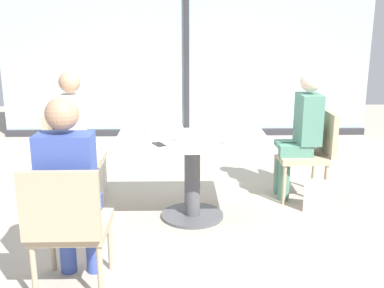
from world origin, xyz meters
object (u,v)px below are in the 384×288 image
Objects in this scene: wine_glass_3 at (150,122)px; person_far_right at (301,129)px; chair_front_left at (68,222)px; wine_glass_1 at (215,126)px; wine_glass_4 at (181,127)px; person_far_left at (79,130)px; handbag_0 at (76,200)px; dining_table_main at (192,159)px; handbag_1 at (321,197)px; chair_far_left at (69,151)px; chair_far_right at (311,149)px; wine_glass_0 at (153,118)px; person_front_left at (70,184)px; coffee_cup at (231,140)px; cell_phone_on_table at (159,144)px; wine_glass_2 at (201,120)px.

person_far_right is at bearing 16.61° from wine_glass_3.
chair_front_left is 1.49m from wine_glass_1.
person_far_right is 6.81× the size of wine_glass_4.
wine_glass_3 is (0.71, -0.43, 0.16)m from person_far_left.
person_far_left reaches higher than wine_glass_1.
wine_glass_3 is 1.00m from handbag_0.
dining_table_main is at bearing -23.48° from person_far_left.
person_far_left is 1.41m from wine_glass_1.
wine_glass_4 is 1.50m from handbag_1.
person_far_right is at bearing -0.00° from chair_far_left.
wine_glass_0 reaches higher than chair_far_right.
person_front_left is 1.17m from wine_glass_4.
chair_far_right is 1.17m from coffee_cup.
handbag_1 is at bearing -8.86° from chair_far_left.
handbag_0 is (-2.24, -0.39, -0.36)m from chair_far_right.
dining_table_main is 0.40m from wine_glass_1.
wine_glass_0 is at bearing 86.03° from wine_glass_3.
handbag_0 is (-0.70, -0.16, -0.72)m from wine_glass_0.
chair_far_left is at bearing 180.00° from chair_far_right.
cell_phone_on_table is (-1.36, -0.69, 0.03)m from person_far_right.
chair_front_left is at bearing -80.43° from person_far_left.
wine_glass_0 is at bearing -12.86° from handbag_0.
person_far_right is at bearing 34.02° from wine_glass_1.
person_far_right reaches higher than wine_glass_2.
person_far_left is 6.81× the size of wine_glass_0.
person_front_left is 1.38m from wine_glass_1.
wine_glass_1 is 0.19m from coffee_cup.
coffee_cup is (-0.88, -0.72, 0.28)m from chair_far_right.
handbag_0 is at bearing -71.65° from chair_far_left.
coffee_cup is at bearing -137.19° from person_far_right.
wine_glass_3 is at bearing -166.44° from wine_glass_2.
coffee_cup is at bearing -140.94° from chair_far_right.
chair_far_right and chair_front_left have the same top height.
person_far_left is 1.05m from cell_phone_on_table.
dining_table_main is 7.12× the size of wine_glass_0.
chair_front_left is at bearing -123.81° from dining_table_main.
coffee_cup is (0.67, -0.29, -0.09)m from wine_glass_3.
chair_far_left is at bearing 152.38° from wine_glass_3.
person_far_left is 0.78m from wine_glass_0.
wine_glass_4 is at bearing -35.43° from wine_glass_3.
person_front_left is (0.39, -1.55, 0.20)m from chair_far_left.
person_far_left is 6.81× the size of wine_glass_3.
chair_far_right is 2.52m from person_front_left.
wine_glass_3 reaches higher than handbag_0.
coffee_cup is at bearing -23.26° from wine_glass_3.
dining_table_main is 7.12× the size of wine_glass_4.
person_far_left reaches higher than coffee_cup.
wine_glass_2 is 0.46m from coffee_cup.
wine_glass_2 is 0.35m from wine_glass_4.
chair_far_right is 4.70× the size of wine_glass_4.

